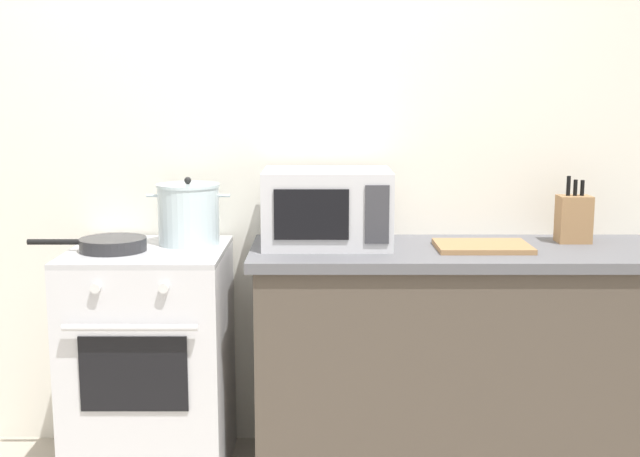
% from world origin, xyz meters
% --- Properties ---
extents(back_wall, '(4.40, 0.10, 2.50)m').
position_xyz_m(back_wall, '(0.30, 0.97, 1.25)').
color(back_wall, silver).
rests_on(back_wall, ground_plane).
extents(lower_cabinet_right, '(1.64, 0.56, 0.88)m').
position_xyz_m(lower_cabinet_right, '(0.90, 0.62, 0.44)').
color(lower_cabinet_right, '#4C4238').
rests_on(lower_cabinet_right, ground_plane).
extents(countertop_right, '(1.70, 0.60, 0.04)m').
position_xyz_m(countertop_right, '(0.90, 0.62, 0.90)').
color(countertop_right, '#59595E').
rests_on(countertop_right, lower_cabinet_right).
extents(stove, '(0.60, 0.64, 0.92)m').
position_xyz_m(stove, '(-0.35, 0.60, 0.46)').
color(stove, silver).
rests_on(stove, ground_plane).
extents(stock_pot, '(0.33, 0.25, 0.27)m').
position_xyz_m(stock_pot, '(-0.20, 0.70, 1.04)').
color(stock_pot, silver).
rests_on(stock_pot, stove).
extents(frying_pan, '(0.45, 0.25, 0.05)m').
position_xyz_m(frying_pan, '(-0.48, 0.56, 0.95)').
color(frying_pan, '#28282B').
rests_on(frying_pan, stove).
extents(microwave, '(0.50, 0.37, 0.30)m').
position_xyz_m(microwave, '(0.35, 0.68, 1.07)').
color(microwave, silver).
rests_on(microwave, countertop_right).
extents(cutting_board, '(0.36, 0.26, 0.02)m').
position_xyz_m(cutting_board, '(0.95, 0.60, 0.93)').
color(cutting_board, '#997047').
rests_on(cutting_board, countertop_right).
extents(knife_block, '(0.13, 0.10, 0.27)m').
position_xyz_m(knife_block, '(1.34, 0.74, 1.02)').
color(knife_block, '#997047').
rests_on(knife_block, countertop_right).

